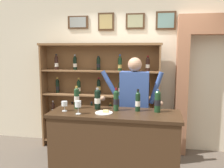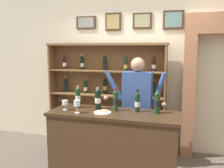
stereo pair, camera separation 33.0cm
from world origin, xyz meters
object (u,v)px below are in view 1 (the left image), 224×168
wine_shelf (100,95)px  tasting_bottle_super_tuscan (97,99)px  tasting_bottle_bianco (77,98)px  tasting_counter (115,149)px  tasting_bottle_vin_santo (138,101)px  shopkeeper (134,99)px  wine_glass_spare (78,105)px  tasting_bottle_rosso (116,100)px  wine_glass_left (64,104)px  tasting_bottle_riserva (158,101)px  cheese_plate (104,113)px

wine_shelf → tasting_bottle_super_tuscan: wine_shelf is taller
tasting_bottle_bianco → tasting_counter: bearing=-11.4°
tasting_bottle_bianco → tasting_bottle_vin_santo: bearing=0.3°
shopkeeper → tasting_bottle_super_tuscan: 0.67m
tasting_bottle_super_tuscan → wine_glass_spare: bearing=-121.7°
tasting_bottle_rosso → wine_glass_left: tasting_bottle_rosso is taller
tasting_bottle_vin_santo → tasting_bottle_super_tuscan: bearing=179.6°
shopkeeper → tasting_bottle_vin_santo: (0.09, -0.48, 0.08)m
tasting_bottle_riserva → wine_glass_left: (-1.22, -0.18, -0.06)m
tasting_bottle_riserva → wine_shelf: bearing=134.0°
shopkeeper → tasting_bottle_bianco: bearing=-147.6°
shopkeeper → tasting_bottle_vin_santo: shopkeeper is taller
tasting_counter → cheese_plate: cheese_plate is taller
tasting_bottle_rosso → tasting_bottle_riserva: tasting_bottle_rosso is taller
tasting_counter → tasting_bottle_super_tuscan: (-0.26, 0.12, 0.65)m
tasting_bottle_riserva → cheese_plate: bearing=-164.3°
tasting_bottle_bianco → wine_glass_spare: 0.31m
wine_shelf → cheese_plate: wine_shelf is taller
tasting_counter → tasting_bottle_bianco: (-0.56, 0.11, 0.66)m
wine_shelf → shopkeeper: (0.69, -0.60, 0.07)m
tasting_bottle_rosso → shopkeeper: bearing=68.8°
tasting_bottle_riserva → wine_glass_spare: (-0.99, -0.29, -0.03)m
wine_shelf → wine_glass_left: (-0.18, -1.26, 0.11)m
tasting_counter → tasting_bottle_vin_santo: 0.71m
tasting_bottle_rosso → wine_glass_spare: (-0.45, -0.26, -0.02)m
wine_shelf → tasting_counter: wine_shelf is taller
tasting_counter → tasting_bottle_rosso: tasting_bottle_rosso is taller
tasting_counter → wine_glass_left: size_ratio=12.75×
wine_glass_spare → wine_shelf: bearing=92.0°
wine_shelf → tasting_counter: (0.49, -1.19, -0.49)m
tasting_bottle_riserva → wine_glass_spare: size_ratio=1.76×
wine_shelf → tasting_bottle_bianco: (-0.07, -1.08, 0.17)m
tasting_bottle_bianco → tasting_bottle_riserva: bearing=0.0°
tasting_bottle_riserva → wine_glass_spare: 1.03m
tasting_bottle_bianco → tasting_bottle_vin_santo: 0.85m
shopkeeper → tasting_bottle_riserva: 0.60m
wine_glass_left → tasting_bottle_rosso: bearing=13.0°
wine_shelf → tasting_bottle_rosso: size_ratio=7.10×
tasting_bottle_super_tuscan → tasting_bottle_riserva: size_ratio=0.99×
wine_shelf → shopkeeper: size_ratio=1.29×
cheese_plate → tasting_counter: bearing=31.7°
tasting_bottle_rosso → cheese_plate: size_ratio=1.37×
shopkeeper → wine_glass_spare: bearing=-130.0°
shopkeeper → tasting_bottle_bianco: size_ratio=5.43×
tasting_bottle_vin_santo → cheese_plate: bearing=-155.1°
wine_shelf → tasting_bottle_rosso: wine_shelf is taller
tasting_counter → wine_glass_left: wine_glass_left is taller
tasting_bottle_bianco → wine_glass_left: tasting_bottle_bianco is taller
wine_glass_left → tasting_counter: bearing=5.7°
wine_shelf → tasting_counter: size_ratio=1.28×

